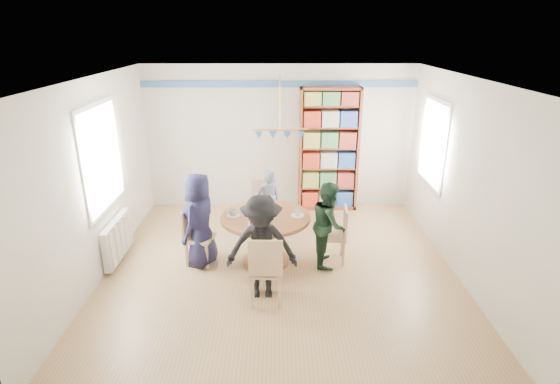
{
  "coord_description": "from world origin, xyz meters",
  "views": [
    {
      "loc": [
        -0.03,
        -5.55,
        3.28
      ],
      "look_at": [
        0.0,
        0.4,
        1.05
      ],
      "focal_mm": 28.0,
      "sensor_mm": 36.0,
      "label": 1
    }
  ],
  "objects_px": {
    "dining_table": "(266,228)",
    "chair_left": "(195,233)",
    "person_left": "(200,220)",
    "chair_far": "(264,204)",
    "person_right": "(329,224)",
    "radiator": "(118,239)",
    "person_far": "(268,203)",
    "bookshelf": "(329,151)",
    "person_near": "(262,247)",
    "chair_near": "(266,267)",
    "chair_right": "(338,232)"
  },
  "relations": [
    {
      "from": "person_near",
      "to": "person_far",
      "type": "bearing_deg",
      "value": 88.05
    },
    {
      "from": "chair_left",
      "to": "bookshelf",
      "type": "xyz_separation_m",
      "value": [
        2.17,
        2.13,
        0.66
      ]
    },
    {
      "from": "chair_near",
      "to": "bookshelf",
      "type": "xyz_separation_m",
      "value": [
        1.1,
        3.17,
        0.62
      ]
    },
    {
      "from": "dining_table",
      "to": "bookshelf",
      "type": "distance_m",
      "value": 2.47
    },
    {
      "from": "chair_right",
      "to": "chair_near",
      "type": "height_order",
      "value": "chair_near"
    },
    {
      "from": "dining_table",
      "to": "person_near",
      "type": "height_order",
      "value": "person_near"
    },
    {
      "from": "chair_near",
      "to": "radiator",
      "type": "bearing_deg",
      "value": 153.15
    },
    {
      "from": "radiator",
      "to": "chair_far",
      "type": "height_order",
      "value": "chair_far"
    },
    {
      "from": "chair_near",
      "to": "person_left",
      "type": "distance_m",
      "value": 1.43
    },
    {
      "from": "chair_right",
      "to": "bookshelf",
      "type": "relative_size",
      "value": 0.37
    },
    {
      "from": "dining_table",
      "to": "person_near",
      "type": "distance_m",
      "value": 0.88
    },
    {
      "from": "person_near",
      "to": "bookshelf",
      "type": "distance_m",
      "value": 3.23
    },
    {
      "from": "chair_far",
      "to": "person_far",
      "type": "bearing_deg",
      "value": -58.61
    },
    {
      "from": "person_right",
      "to": "person_far",
      "type": "xyz_separation_m",
      "value": [
        -0.89,
        0.95,
        -0.05
      ]
    },
    {
      "from": "dining_table",
      "to": "person_left",
      "type": "distance_m",
      "value": 0.96
    },
    {
      "from": "person_left",
      "to": "bookshelf",
      "type": "height_order",
      "value": "bookshelf"
    },
    {
      "from": "chair_near",
      "to": "person_right",
      "type": "relative_size",
      "value": 0.74
    },
    {
      "from": "dining_table",
      "to": "chair_left",
      "type": "relative_size",
      "value": 1.5
    },
    {
      "from": "person_left",
      "to": "chair_left",
      "type": "bearing_deg",
      "value": -86.03
    },
    {
      "from": "chair_far",
      "to": "chair_left",
      "type": "bearing_deg",
      "value": -133.12
    },
    {
      "from": "chair_far",
      "to": "radiator",
      "type": "bearing_deg",
      "value": -155.8
    },
    {
      "from": "radiator",
      "to": "dining_table",
      "type": "distance_m",
      "value": 2.22
    },
    {
      "from": "person_far",
      "to": "chair_far",
      "type": "bearing_deg",
      "value": -80.13
    },
    {
      "from": "dining_table",
      "to": "person_right",
      "type": "height_order",
      "value": "person_right"
    },
    {
      "from": "chair_left",
      "to": "person_far",
      "type": "bearing_deg",
      "value": 41.2
    },
    {
      "from": "radiator",
      "to": "chair_left",
      "type": "relative_size",
      "value": 1.16
    },
    {
      "from": "radiator",
      "to": "person_left",
      "type": "bearing_deg",
      "value": -4.96
    },
    {
      "from": "chair_near",
      "to": "person_near",
      "type": "xyz_separation_m",
      "value": [
        -0.06,
        0.19,
        0.18
      ]
    },
    {
      "from": "dining_table",
      "to": "person_far",
      "type": "relative_size",
      "value": 1.12
    },
    {
      "from": "person_near",
      "to": "bookshelf",
      "type": "xyz_separation_m",
      "value": [
        1.16,
        2.99,
        0.44
      ]
    },
    {
      "from": "dining_table",
      "to": "chair_far",
      "type": "relative_size",
      "value": 1.41
    },
    {
      "from": "person_right",
      "to": "person_far",
      "type": "relative_size",
      "value": 1.09
    },
    {
      "from": "person_far",
      "to": "chair_right",
      "type": "bearing_deg",
      "value": 118.18
    },
    {
      "from": "person_near",
      "to": "person_right",
      "type": "bearing_deg",
      "value": 41.42
    },
    {
      "from": "dining_table",
      "to": "person_left",
      "type": "relative_size",
      "value": 0.93
    },
    {
      "from": "person_near",
      "to": "chair_far",
      "type": "bearing_deg",
      "value": 90.41
    },
    {
      "from": "chair_left",
      "to": "chair_right",
      "type": "bearing_deg",
      "value": 1.21
    },
    {
      "from": "chair_far",
      "to": "person_left",
      "type": "relative_size",
      "value": 0.66
    },
    {
      "from": "chair_far",
      "to": "person_far",
      "type": "height_order",
      "value": "person_far"
    },
    {
      "from": "dining_table",
      "to": "chair_far",
      "type": "distance_m",
      "value": 1.05
    },
    {
      "from": "person_near",
      "to": "radiator",
      "type": "bearing_deg",
      "value": 156.19
    },
    {
      "from": "person_left",
      "to": "chair_near",
      "type": "bearing_deg",
      "value": 62.92
    },
    {
      "from": "person_right",
      "to": "radiator",
      "type": "bearing_deg",
      "value": 91.09
    },
    {
      "from": "radiator",
      "to": "chair_far",
      "type": "xyz_separation_m",
      "value": [
        2.15,
        0.97,
        0.16
      ]
    },
    {
      "from": "radiator",
      "to": "person_far",
      "type": "height_order",
      "value": "person_far"
    },
    {
      "from": "person_near",
      "to": "bookshelf",
      "type": "height_order",
      "value": "bookshelf"
    },
    {
      "from": "chair_far",
      "to": "person_right",
      "type": "distance_m",
      "value": 1.45
    },
    {
      "from": "chair_far",
      "to": "person_left",
      "type": "height_order",
      "value": "person_left"
    },
    {
      "from": "dining_table",
      "to": "chair_far",
      "type": "height_order",
      "value": "chair_far"
    },
    {
      "from": "bookshelf",
      "to": "person_far",
      "type": "bearing_deg",
      "value": -132.76
    }
  ]
}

